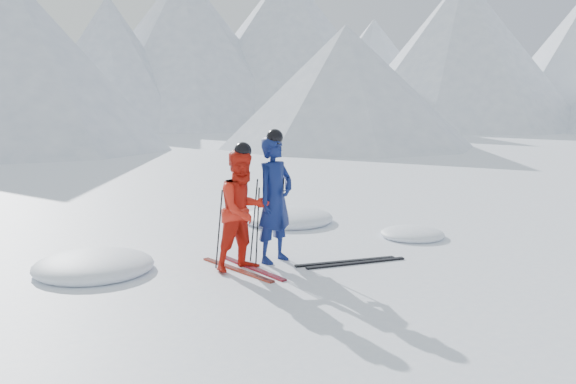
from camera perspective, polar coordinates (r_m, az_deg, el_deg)
name	(u,v)px	position (r m, az deg, el deg)	size (l,w,h in m)	color
ground	(393,253)	(10.49, 9.75, -5.64)	(160.00, 160.00, 0.00)	white
mountain_range	(151,39)	(45.15, -12.67, 13.79)	(106.15, 62.94, 15.53)	#B2BCD1
skier_blue	(275,200)	(9.63, -1.23, -0.71)	(0.73, 0.48, 2.01)	#0D1A53
skier_red	(243,210)	(9.18, -4.19, -1.73)	(0.89, 0.70, 1.84)	red
pole_blue_left	(254,220)	(9.69, -3.21, -2.67)	(0.02, 0.02, 1.34)	black
pole_blue_right	(282,216)	(10.02, -0.58, -2.28)	(0.02, 0.02, 1.34)	black
pole_red_left	(219,229)	(9.36, -6.47, -3.48)	(0.02, 0.02, 1.22)	black
pole_red_right	(258,227)	(9.50, -2.87, -3.25)	(0.02, 0.02, 1.22)	black
ski_worn_left	(237,270)	(9.34, -4.81, -7.25)	(0.09, 1.70, 0.03)	black
ski_worn_right	(251,268)	(9.43, -3.45, -7.07)	(0.09, 1.70, 0.03)	black
ski_loose_a	(346,262)	(9.80, 5.42, -6.50)	(0.09, 1.70, 0.03)	black
ski_loose_b	(356,263)	(9.73, 6.40, -6.62)	(0.09, 1.70, 0.03)	black
snow_lumps	(239,240)	(11.28, -4.59, -4.53)	(7.24, 3.88, 0.42)	white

